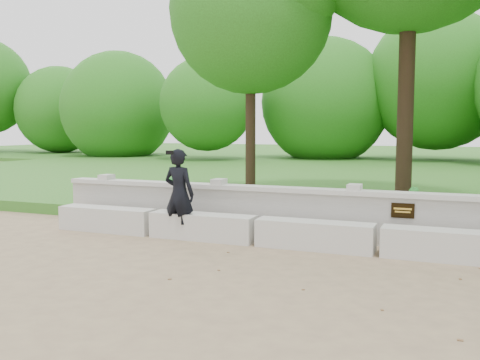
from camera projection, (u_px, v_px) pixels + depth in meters
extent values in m
plane|color=#947E5B|center=(357.00, 289.00, 6.47)|extent=(80.00, 80.00, 0.00)
cube|color=#236A19|center=(423.00, 178.00, 19.38)|extent=(40.00, 22.00, 0.25)
cube|color=beige|center=(107.00, 219.00, 10.07)|extent=(1.90, 0.45, 0.45)
cube|color=beige|center=(203.00, 227.00, 9.32)|extent=(1.90, 0.45, 0.45)
cube|color=beige|center=(315.00, 235.00, 8.58)|extent=(1.90, 0.45, 0.45)
cube|color=beige|center=(448.00, 245.00, 7.83)|extent=(1.90, 0.45, 0.45)
cube|color=#B4B2AA|center=(384.00, 221.00, 8.83)|extent=(12.50, 0.25, 0.82)
cube|color=beige|center=(385.00, 194.00, 8.79)|extent=(12.50, 0.35, 0.08)
cube|color=black|center=(403.00, 211.00, 8.57)|extent=(0.36, 0.02, 0.24)
imported|color=black|center=(179.00, 194.00, 9.32)|extent=(0.61, 0.43, 1.58)
cube|color=black|center=(170.00, 153.00, 8.96)|extent=(0.14, 0.03, 0.07)
cylinder|color=#382619|center=(251.00, 121.00, 13.16)|extent=(0.25, 0.25, 3.69)
cylinder|color=#382619|center=(406.00, 81.00, 12.28)|extent=(0.37, 0.37, 5.51)
imported|color=#2F8B35|center=(170.00, 190.00, 12.05)|extent=(0.37, 0.33, 0.59)
imported|color=#2F8B35|center=(412.00, 200.00, 10.71)|extent=(0.34, 0.36, 0.51)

